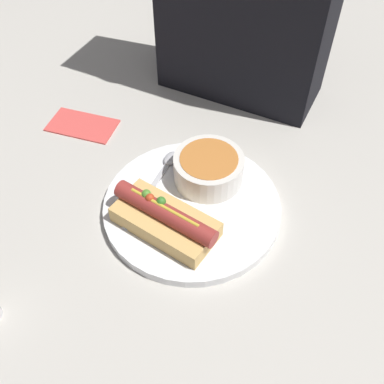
{
  "coord_description": "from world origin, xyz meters",
  "views": [
    {
      "loc": [
        0.2,
        -0.4,
        0.56
      ],
      "look_at": [
        0.0,
        0.0,
        0.04
      ],
      "focal_mm": 42.0,
      "sensor_mm": 36.0,
      "label": 1
    }
  ],
  "objects": [
    {
      "name": "spoon",
      "position": [
        -0.07,
        0.03,
        0.02
      ],
      "size": [
        0.02,
        0.18,
        0.01
      ],
      "rotation": [
        0.0,
        0.0,
        1.61
      ],
      "color": "#B7B7BC",
      "rests_on": "dinner_plate"
    },
    {
      "name": "dinner_plate",
      "position": [
        0.0,
        0.0,
        0.01
      ],
      "size": [
        0.28,
        0.28,
        0.02
      ],
      "color": "white",
      "rests_on": "ground_plane"
    },
    {
      "name": "napkin",
      "position": [
        -0.27,
        0.09,
        0.0
      ],
      "size": [
        0.14,
        0.09,
        0.01
      ],
      "rotation": [
        0.0,
        0.0,
        0.15
      ],
      "color": "#E04C47",
      "rests_on": "ground_plane"
    },
    {
      "name": "hot_dog",
      "position": [
        -0.02,
        -0.06,
        0.04
      ],
      "size": [
        0.17,
        0.1,
        0.06
      ],
      "rotation": [
        0.0,
        0.0,
        -0.14
      ],
      "color": "#DBAD60",
      "rests_on": "dinner_plate"
    },
    {
      "name": "soup_bowl",
      "position": [
        -0.0,
        0.06,
        0.04
      ],
      "size": [
        0.11,
        0.11,
        0.05
      ],
      "color": "silver",
      "rests_on": "dinner_plate"
    },
    {
      "name": "ground_plane",
      "position": [
        0.0,
        0.0,
        0.0
      ],
      "size": [
        4.0,
        4.0,
        0.0
      ],
      "primitive_type": "plane",
      "color": "#BCB7AD"
    }
  ]
}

